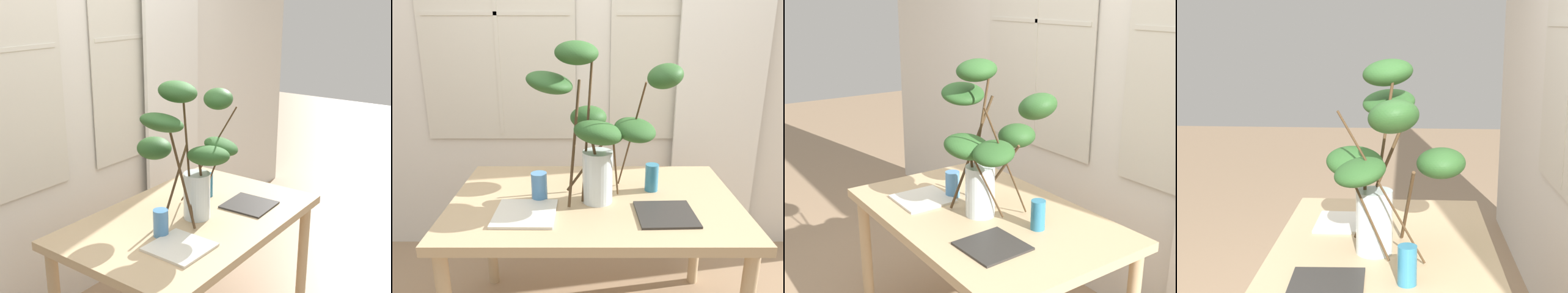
# 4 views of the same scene
# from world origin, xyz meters

# --- Properties ---
(back_wall_with_windows) EXTENTS (5.27, 0.14, 2.83)m
(back_wall_with_windows) POSITION_xyz_m (-0.00, 0.91, 1.42)
(back_wall_with_windows) COLOR silver
(back_wall_with_windows) RESTS_ON ground
(curtain_sheer_side) EXTENTS (0.57, 0.03, 2.35)m
(curtain_sheer_side) POSITION_xyz_m (0.83, 0.79, 1.18)
(curtain_sheer_side) COLOR white
(curtain_sheer_side) RESTS_ON ground
(dining_table) EXTENTS (1.38, 0.89, 0.76)m
(dining_table) POSITION_xyz_m (0.00, 0.00, 0.68)
(dining_table) COLOR tan
(dining_table) RESTS_ON ground
(vase_with_branches) EXTENTS (0.77, 0.55, 0.76)m
(vase_with_branches) POSITION_xyz_m (0.01, 0.01, 1.16)
(vase_with_branches) COLOR silver
(vase_with_branches) RESTS_ON dining_table
(drinking_glass_blue_left) EXTENTS (0.08, 0.08, 0.14)m
(drinking_glass_blue_left) POSITION_xyz_m (-0.27, -0.02, 0.83)
(drinking_glass_blue_left) COLOR #4C84BC
(drinking_glass_blue_left) RESTS_ON dining_table
(drinking_glass_blue_right) EXTENTS (0.07, 0.07, 0.14)m
(drinking_glass_blue_right) POSITION_xyz_m (0.29, 0.09, 0.83)
(drinking_glass_blue_right) COLOR teal
(drinking_glass_blue_right) RESTS_ON dining_table
(plate_square_left) EXTENTS (0.27, 0.27, 0.01)m
(plate_square_left) POSITION_xyz_m (-0.31, -0.17, 0.77)
(plate_square_left) COLOR silver
(plate_square_left) RESTS_ON dining_table
(plate_square_right) EXTENTS (0.26, 0.26, 0.01)m
(plate_square_right) POSITION_xyz_m (0.31, -0.18, 0.77)
(plate_square_right) COLOR #2D2B28
(plate_square_right) RESTS_ON dining_table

